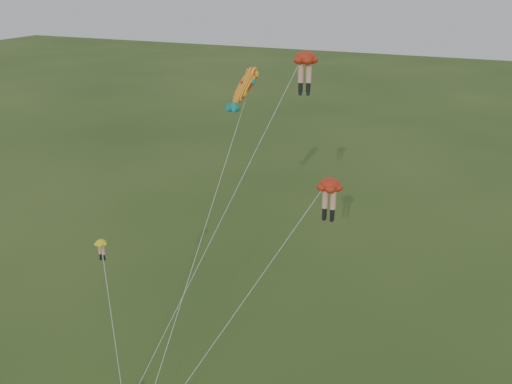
% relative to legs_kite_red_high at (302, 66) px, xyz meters
% --- Properties ---
extents(legs_kite_red_high, '(7.84, 10.03, 18.97)m').
position_rel_legs_kite_red_high_xyz_m(legs_kite_red_high, '(0.00, 0.00, 0.00)').
color(legs_kite_red_high, '#B12812').
rests_on(legs_kite_red_high, ground).
extents(legs_kite_red_mid, '(7.52, 10.52, 12.65)m').
position_rel_legs_kite_red_high_xyz_m(legs_kite_red_mid, '(2.59, -2.85, -6.21)').
color(legs_kite_red_mid, '#B12812').
rests_on(legs_kite_red_mid, ground).
extents(legs_kite_yellow, '(3.71, 3.90, 8.69)m').
position_rel_legs_kite_red_high_xyz_m(legs_kite_yellow, '(-9.21, -7.69, -10.43)').
color(legs_kite_yellow, yellow).
rests_on(legs_kite_yellow, ground).
extents(fish_kite, '(1.67, 13.62, 17.84)m').
position_rel_legs_kite_red_high_xyz_m(fish_kite, '(-4.09, 1.06, -1.71)').
color(fish_kite, yellow).
rests_on(fish_kite, ground).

